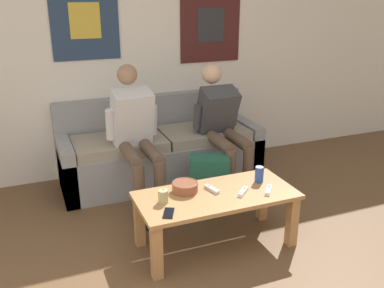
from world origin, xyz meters
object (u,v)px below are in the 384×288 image
Objects in this scene: person_seated_adult at (136,132)px; drink_can_blue at (259,174)px; backpack at (209,183)px; game_controller_far_center at (212,189)px; coffee_table at (216,203)px; pillar_candle at (163,196)px; cell_phone at (169,213)px; person_seated_teen at (222,123)px; ceramic_bowl at (185,186)px; game_controller_near_right at (269,190)px; game_controller_near_left at (243,192)px; couch at (160,152)px.

drink_can_blue is (0.73, -0.88, -0.16)m from person_seated_adult.
backpack is 0.62m from game_controller_far_center.
pillar_candle reaches higher than coffee_table.
cell_phone is (-0.08, -1.09, -0.22)m from person_seated_adult.
coffee_table is at bearing -117.49° from person_seated_teen.
pillar_candle is (-0.20, -0.10, 0.01)m from ceramic_bowl.
backpack is at bearing 102.26° from game_controller_near_right.
person_seated_teen is 1.06m from game_controller_far_center.
pillar_candle is (-0.61, -0.58, 0.25)m from backpack.
person_seated_teen is (0.50, 0.97, 0.28)m from coffee_table.
game_controller_near_left is 0.85× the size of cell_phone.
drink_can_blue is 0.96× the size of game_controller_near_left.
cell_phone is (-0.42, -0.15, 0.08)m from coffee_table.
pillar_candle is 0.69× the size of cell_phone.
couch is 1.28m from game_controller_far_center.
cell_phone is (-0.22, -0.27, -0.03)m from ceramic_bowl.
person_seated_adult reaches higher than game_controller_near_right.
game_controller_near_left is (-0.03, -0.66, 0.22)m from backpack.
ceramic_bowl reaches higher than game_controller_near_right.
coffee_table is at bearing -79.70° from game_controller_far_center.
game_controller_near_left is 0.19m from game_controller_near_right.
ceramic_bowl is 0.23m from pillar_candle.
person_seated_teen is 0.63m from backpack.
person_seated_teen is (0.84, 0.02, -0.02)m from person_seated_adult.
person_seated_teen is 8.97× the size of game_controller_near_left.
game_controller_near_right is at bearing -17.22° from coffee_table.
game_controller_far_center is at bearing 155.63° from game_controller_near_right.
couch is 13.30× the size of game_controller_far_center.
cell_phone is (-0.92, -1.12, -0.20)m from person_seated_teen.
person_seated_adult is at bearing 110.37° from game_controller_far_center.
pillar_candle reaches higher than backpack.
cell_phone is at bearing -152.97° from game_controller_far_center.
coffee_table is at bearing -2.15° from pillar_candle.
person_seated_adult is at bearing 129.60° from drink_can_blue.
pillar_candle is 0.81× the size of game_controller_near_left.
coffee_table is 0.21m from game_controller_near_left.
backpack is 0.62m from drink_can_blue.
backpack is 0.70m from game_controller_near_left.
backpack is 2.35× the size of ceramic_bowl.
coffee_table is 0.40m from game_controller_near_right.
game_controller_near_right is at bearing -9.55° from pillar_candle.
pillar_candle is 0.71× the size of game_controller_far_center.
backpack is at bearing 49.27° from ceramic_bowl.
game_controller_far_center is (0.19, -0.06, -0.03)m from ceramic_bowl.
coffee_table is 1.01× the size of person_seated_teen.
backpack is 3.10× the size of game_controller_far_center.
person_seated_teen is 9.31× the size of drink_can_blue.
ceramic_bowl is at bearing 154.08° from game_controller_near_left.
person_seated_teen is at bearing 50.44° from ceramic_bowl.
person_seated_adult is 1.29m from game_controller_near_right.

